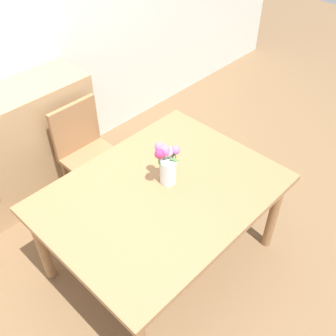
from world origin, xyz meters
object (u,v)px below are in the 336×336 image
object	(u,v)px
dining_table	(162,200)
dresser	(13,152)
chair_far	(87,150)
flower_vase	(166,162)

from	to	relation	value
dining_table	dresser	world-z (taller)	dresser
dresser	dining_table	bearing A→B (deg)	-74.93
chair_far	flower_vase	distance (m)	0.95
dining_table	dresser	xyz separation A→B (m)	(-0.36, 1.33, -0.15)
dining_table	flower_vase	xyz separation A→B (m)	(0.09, 0.04, 0.24)
dining_table	flower_vase	world-z (taller)	flower_vase
dresser	chair_far	bearing A→B (deg)	-44.91
chair_far	flower_vase	bearing A→B (deg)	91.77
chair_far	dresser	xyz separation A→B (m)	(-0.42, 0.42, -0.02)
chair_far	flower_vase	size ratio (longest dim) A/B	2.92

